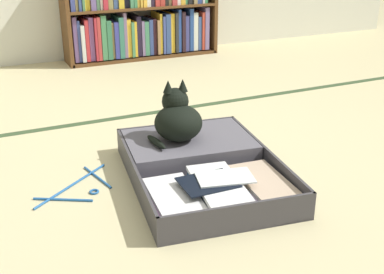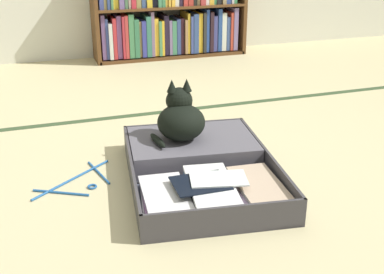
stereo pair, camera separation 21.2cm
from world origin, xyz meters
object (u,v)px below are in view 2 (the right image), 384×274
(clothes_hanger, at_px, (79,182))
(bookshelf, at_px, (169,9))
(black_cat, at_px, (180,118))
(open_suitcase, at_px, (199,166))

(clothes_hanger, bearing_deg, bookshelf, 64.16)
(bookshelf, distance_m, clothes_hanger, 2.34)
(black_cat, bearing_deg, clothes_hanger, -171.52)
(bookshelf, height_order, clothes_hanger, bookshelf)
(bookshelf, bearing_deg, black_cat, -104.64)
(open_suitcase, bearing_deg, bookshelf, 77.22)
(open_suitcase, distance_m, black_cat, 0.24)
(bookshelf, xyz_separation_m, clothes_hanger, (-1.01, -2.08, -0.39))
(bookshelf, relative_size, open_suitcase, 1.39)
(bookshelf, distance_m, black_cat, 2.08)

